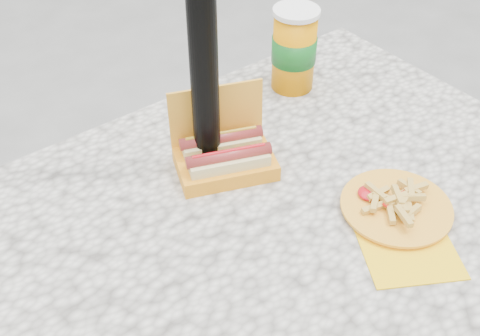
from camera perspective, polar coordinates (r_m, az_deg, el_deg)
picnic_table at (r=1.15m, az=1.81°, el=-7.86°), size 1.20×0.80×0.75m
hotdog_box at (r=1.13m, az=-1.48°, el=1.25°), size 0.22×0.18×0.15m
fries_plate at (r=1.09m, az=14.60°, el=-3.78°), size 0.26×0.28×0.04m
soda_cup at (r=1.34m, az=5.15°, el=11.17°), size 0.10×0.10×0.19m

